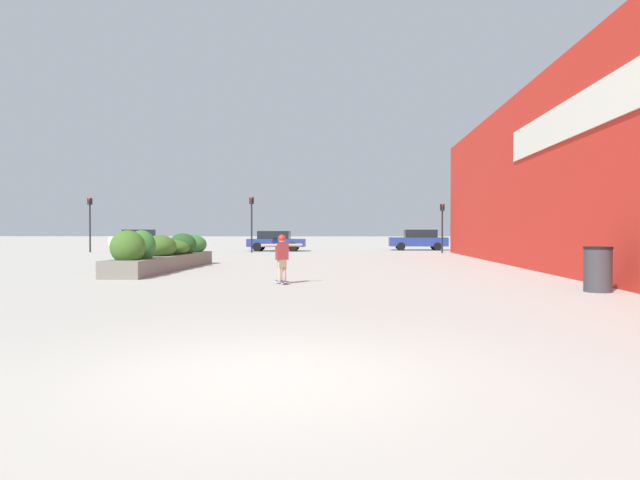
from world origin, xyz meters
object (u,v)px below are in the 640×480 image
at_px(skateboard, 282,282).
at_px(car_leftmost, 137,239).
at_px(skateboarder, 282,253).
at_px(car_center_right, 419,240).
at_px(traffic_light_right, 442,219).
at_px(traffic_light_left, 252,215).
at_px(trash_bin, 598,269).
at_px(car_rightmost, 276,241).
at_px(traffic_light_far_left, 90,216).
at_px(car_center_left, 556,239).

relative_size(skateboard, car_leftmost, 0.16).
relative_size(skateboarder, car_center_right, 0.29).
distance_m(car_center_right, traffic_light_right, 5.88).
bearing_deg(car_center_right, traffic_light_right, -170.71).
bearing_deg(car_center_right, traffic_light_left, 115.66).
bearing_deg(trash_bin, car_rightmost, 112.85).
bearing_deg(traffic_light_far_left, traffic_light_left, -0.33).
bearing_deg(car_center_right, trash_bin, -178.39).
height_order(skateboard, traffic_light_left, traffic_light_left).
bearing_deg(car_leftmost, car_center_right, -90.79).
relative_size(skateboard, car_rightmost, 0.15).
height_order(skateboard, skateboarder, skateboarder).
height_order(skateboard, car_center_right, car_center_right).
relative_size(skateboard, car_center_right, 0.14).
relative_size(car_center_left, traffic_light_right, 1.20).
xyz_separation_m(car_rightmost, traffic_light_left, (-1.22, -3.14, 1.77)).
relative_size(car_center_left, traffic_light_far_left, 1.05).
distance_m(car_leftmost, car_rightmost, 11.84).
xyz_separation_m(trash_bin, car_center_left, (9.71, 30.70, 0.29)).
bearing_deg(car_leftmost, car_center_left, -89.33).
bearing_deg(traffic_light_far_left, skateboarder, -54.51).
bearing_deg(trash_bin, skateboarder, 168.42).
distance_m(skateboarder, car_leftmost, 32.46).
relative_size(skateboarder, traffic_light_left, 0.34).
bearing_deg(traffic_light_right, car_center_left, 33.22).
bearing_deg(car_rightmost, car_center_left, 98.77).
xyz_separation_m(traffic_light_left, traffic_light_far_left, (-11.32, 0.07, -0.01)).
distance_m(car_center_right, traffic_light_far_left, 23.99).
xyz_separation_m(skateboard, traffic_light_far_left, (-16.21, 22.74, 2.47)).
xyz_separation_m(skateboarder, car_rightmost, (-3.67, 25.81, -0.10)).
relative_size(car_rightmost, traffic_light_right, 1.27).
distance_m(skateboard, traffic_light_far_left, 28.03).
xyz_separation_m(car_center_left, traffic_light_left, (-22.49, -6.42, 1.70)).
height_order(car_leftmost, traffic_light_far_left, traffic_light_far_left).
height_order(skateboard, car_center_left, car_center_left).
bearing_deg(traffic_light_far_left, car_rightmost, 13.77).
distance_m(skateboard, car_rightmost, 26.08).
height_order(car_center_left, traffic_light_right, traffic_light_right).
xyz_separation_m(car_rightmost, traffic_light_right, (11.63, -3.03, 1.49)).
bearing_deg(trash_bin, traffic_light_far_left, 134.70).
height_order(car_leftmost, car_center_left, car_center_left).
bearing_deg(skateboarder, trash_bin, -40.10).
relative_size(trash_bin, traffic_light_right, 0.33).
distance_m(trash_bin, car_center_left, 32.20).
height_order(trash_bin, car_center_right, car_center_right).
bearing_deg(skateboard, skateboarder, 151.47).
relative_size(skateboarder, traffic_light_right, 0.39).
relative_size(car_leftmost, traffic_light_far_left, 1.04).
distance_m(skateboard, traffic_light_left, 23.32).
xyz_separation_m(traffic_light_right, traffic_light_far_left, (-24.17, -0.05, 0.28)).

